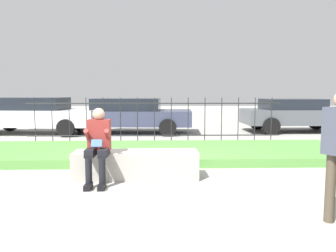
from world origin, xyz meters
The scene contains 8 objects.
ground_plane centered at (0.00, 0.00, 0.00)m, with size 60.00×60.00×0.00m, color #9E9B93.
stone_bench centered at (-0.30, 0.00, 0.22)m, with size 2.26×0.57×0.50m.
person_seated_reader centered at (-0.92, -0.32, 0.72)m, with size 0.42×0.73×1.30m.
grass_berm centered at (0.00, 2.03, 0.09)m, with size 9.51×2.67×0.19m.
iron_fence centered at (0.00, 3.76, 0.73)m, with size 7.51×0.03×1.40m.
car_parked_left centered at (-4.53, 6.47, 0.73)m, with size 4.82×2.17×1.36m.
car_parked_center centered at (-0.94, 6.55, 0.71)m, with size 4.61×2.15×1.32m.
car_parked_right centered at (5.46, 6.73, 0.71)m, with size 4.04×1.90×1.30m.
Camera 1 is at (0.10, -5.90, 1.58)m, focal length 35.00 mm.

